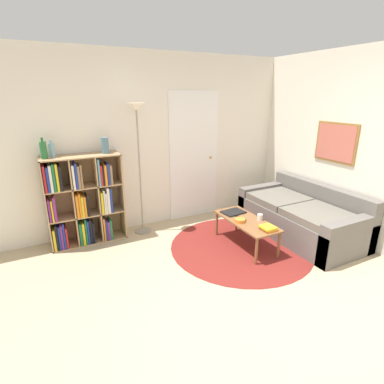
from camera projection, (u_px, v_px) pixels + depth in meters
ground_plane at (270, 319)px, 2.80m from camera, size 14.00×14.00×0.00m
wall_back at (164, 143)px, 4.63m from camera, size 7.14×0.11×2.60m
wall_right at (329, 144)px, 4.40m from camera, size 0.08×5.59×2.60m
rug at (240, 246)px, 4.13m from camera, size 1.92×1.92×0.01m
bookshelf at (82, 201)px, 4.09m from camera, size 1.00×0.34×1.24m
floor_lamp at (137, 132)px, 4.13m from camera, size 0.25×0.25×1.89m
couch at (303, 217)px, 4.45m from camera, size 0.94×1.79×0.73m
coffee_table at (246, 223)px, 4.06m from camera, size 0.44×1.00×0.39m
laptop at (233, 212)px, 4.29m from camera, size 0.33×0.26×0.02m
bowl at (240, 220)px, 3.98m from camera, size 0.15×0.15×0.04m
book_stack_on_table at (268, 228)px, 3.74m from camera, size 0.18×0.18×0.05m
cup at (260, 217)px, 4.02m from camera, size 0.07×0.07×0.09m
remote at (241, 218)px, 4.07m from camera, size 0.08×0.17×0.02m
bottle_left at (43, 150)px, 3.68m from camera, size 0.08×0.08×0.26m
bottle_middle at (52, 150)px, 3.77m from camera, size 0.07×0.07×0.22m
vase_on_shelf at (105, 145)px, 4.03m from camera, size 0.10×0.10×0.21m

